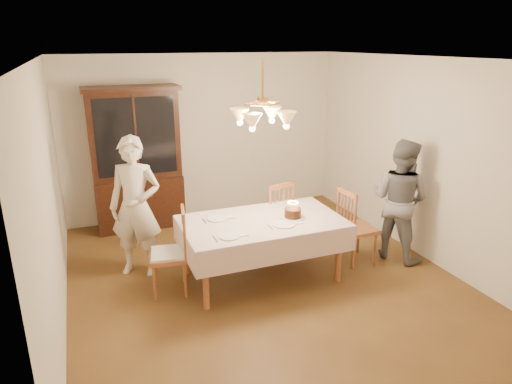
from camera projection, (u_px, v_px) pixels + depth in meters
name	position (u px, v px, depth m)	size (l,w,h in m)	color
ground	(262.00, 277.00, 5.64)	(5.00, 5.00, 0.00)	#553618
room_shell	(262.00, 153.00, 5.14)	(5.00, 5.00, 5.00)	white
dining_table	(262.00, 226.00, 5.42)	(1.90, 1.10, 0.76)	#954F2B
china_hutch	(137.00, 161.00, 6.91)	(1.38, 0.54, 2.16)	black
chair_far_side	(273.00, 219.00, 6.28)	(0.53, 0.51, 1.00)	#954F2B
chair_left_end	(169.00, 255.00, 5.19)	(0.49, 0.51, 1.00)	#954F2B
chair_right_end	(356.00, 230.00, 5.93)	(0.44, 0.46, 1.00)	#954F2B
elderly_woman	(136.00, 207.00, 5.50)	(0.63, 0.42, 1.74)	#F2E4CC
adult_in_grey	(399.00, 200.00, 5.95)	(0.78, 0.61, 1.61)	slate
birthday_cake	(293.00, 214.00, 5.45)	(0.30, 0.30, 0.20)	white
place_setting_near_left	(231.00, 236.00, 4.94)	(0.38, 0.23, 0.02)	white
place_setting_near_right	(285.00, 224.00, 5.26)	(0.41, 0.26, 0.02)	white
place_setting_far_left	(218.00, 218.00, 5.43)	(0.38, 0.23, 0.02)	white
chandelier	(263.00, 117.00, 5.01)	(0.62, 0.62, 0.73)	#BF8C3F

